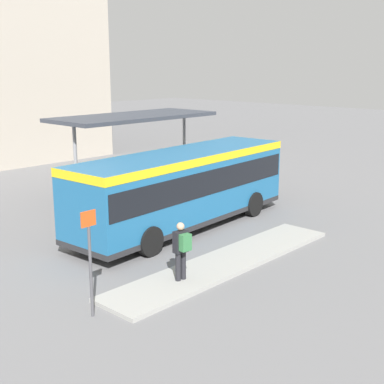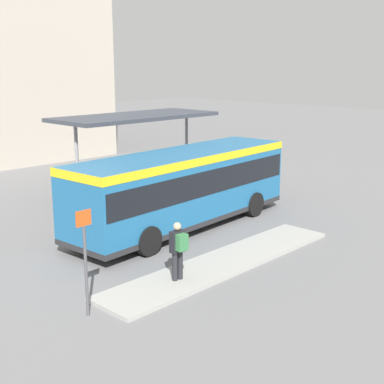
{
  "view_description": "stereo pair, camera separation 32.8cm",
  "coord_description": "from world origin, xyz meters",
  "views": [
    {
      "loc": [
        -14.6,
        -14.02,
        6.28
      ],
      "look_at": [
        0.51,
        0.0,
        1.35
      ],
      "focal_mm": 50.0,
      "sensor_mm": 36.0,
      "label": 1
    },
    {
      "loc": [
        -14.38,
        -14.26,
        6.28
      ],
      "look_at": [
        0.51,
        0.0,
        1.35
      ],
      "focal_mm": 50.0,
      "sensor_mm": 36.0,
      "label": 2
    }
  ],
  "objects": [
    {
      "name": "platform_sign",
      "position": [
        -7.12,
        -3.6,
        1.56
      ],
      "size": [
        0.44,
        0.08,
        2.8
      ],
      "color": "#4C4C51",
      "rests_on": "ground_plane"
    },
    {
      "name": "city_bus",
      "position": [
        0.01,
        0.0,
        1.76
      ],
      "size": [
        10.37,
        3.21,
        3.0
      ],
      "rotation": [
        0.0,
        0.0,
        0.06
      ],
      "color": "#1E6093",
      "rests_on": "ground_plane"
    },
    {
      "name": "curb_island",
      "position": [
        -1.93,
        -3.78,
        0.06
      ],
      "size": [
        9.53,
        1.8,
        0.12
      ],
      "color": "#9E9E99",
      "rests_on": "ground_plane"
    },
    {
      "name": "bicycle_green",
      "position": [
        8.32,
        4.41,
        0.34
      ],
      "size": [
        0.48,
        1.58,
        0.69
      ],
      "rotation": [
        0.0,
        0.0,
        1.45
      ],
      "color": "black",
      "rests_on": "ground_plane"
    },
    {
      "name": "station_shelter",
      "position": [
        2.53,
        5.69,
        3.76
      ],
      "size": [
        8.23,
        3.42,
        3.92
      ],
      "color": "#383D47",
      "rests_on": "ground_plane"
    },
    {
      "name": "pedestrian_waiting",
      "position": [
        -4.08,
        -3.84,
        1.12
      ],
      "size": [
        0.45,
        0.48,
        1.75
      ],
      "rotation": [
        0.0,
        0.0,
        1.44
      ],
      "color": "#232328",
      "rests_on": "curb_island"
    },
    {
      "name": "bicycle_blue",
      "position": [
        8.1,
        2.83,
        0.38
      ],
      "size": [
        0.48,
        1.75,
        0.76
      ],
      "rotation": [
        0.0,
        0.0,
        1.67
      ],
      "color": "black",
      "rests_on": "ground_plane"
    },
    {
      "name": "bicycle_black",
      "position": [
        8.33,
        3.62,
        0.34
      ],
      "size": [
        0.48,
        1.58,
        0.68
      ],
      "rotation": [
        0.0,
        0.0,
        1.6
      ],
      "color": "black",
      "rests_on": "ground_plane"
    },
    {
      "name": "ground_plane",
      "position": [
        0.0,
        0.0,
        0.0
      ],
      "size": [
        120.0,
        120.0,
        0.0
      ],
      "primitive_type": "plane",
      "color": "slate"
    }
  ]
}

